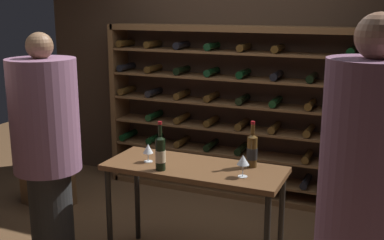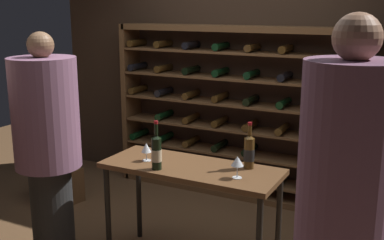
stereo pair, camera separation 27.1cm
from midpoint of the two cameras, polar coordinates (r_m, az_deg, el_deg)
name	(u,v)px [view 2 (the right image)]	position (r m, az deg, el deg)	size (l,w,h in m)	color
back_wall	(243,58)	(5.17, 7.56, 7.28)	(4.59, 0.10, 2.91)	#3D2B1E
wine_rack	(266,117)	(4.96, 10.39, 0.35)	(3.38, 0.32, 1.81)	brown
tasting_table	(191,177)	(3.65, 2.03, -6.87)	(1.36, 0.54, 0.83)	brown
person_bystander_red_print	(47,140)	(3.81, -14.91, -2.29)	(0.51, 0.51, 1.82)	black
person_guest_plum_blouse	(344,203)	(2.44, 20.76, -9.29)	(0.45, 0.45, 1.98)	black
wine_crate	(57,184)	(5.23, -14.30, -7.36)	(0.48, 0.34, 0.36)	brown
wine_bottle_red_label	(249,151)	(3.57, 8.99, -3.75)	(0.08, 0.08, 0.35)	#4C3314
wine_bottle_gold_foil	(157,152)	(3.51, -2.04, -3.84)	(0.08, 0.08, 0.37)	black
wine_glass_stemmed_center	(146,148)	(3.71, -3.38, -3.41)	(0.08, 0.08, 0.14)	silver
wine_glass_stemmed_right	(237,162)	(3.36, 7.74, -4.99)	(0.09, 0.09, 0.16)	silver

